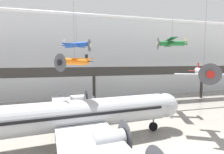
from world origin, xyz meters
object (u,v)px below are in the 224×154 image
(suspended_plane_silver_racer, at_px, (203,72))
(suspended_plane_green_biplane, at_px, (172,43))
(suspended_plane_orange_highwing, at_px, (74,61))
(suspended_plane_blue_trainer, at_px, (77,45))
(airliner_silver_main, at_px, (71,116))

(suspended_plane_silver_racer, relative_size, suspended_plane_green_biplane, 1.66)
(suspended_plane_orange_highwing, relative_size, suspended_plane_green_biplane, 1.43)
(suspended_plane_blue_trainer, distance_m, suspended_plane_orange_highwing, 9.73)
(suspended_plane_blue_trainer, bearing_deg, airliner_silver_main, -75.15)
(suspended_plane_silver_racer, height_order, suspended_plane_green_biplane, suspended_plane_green_biplane)
(airliner_silver_main, distance_m, suspended_plane_orange_highwing, 7.33)
(suspended_plane_blue_trainer, relative_size, suspended_plane_green_biplane, 1.02)
(suspended_plane_green_biplane, bearing_deg, suspended_plane_silver_racer, 102.91)
(airliner_silver_main, height_order, suspended_plane_orange_highwing, suspended_plane_orange_highwing)
(suspended_plane_orange_highwing, bearing_deg, suspended_plane_green_biplane, 158.06)
(airliner_silver_main, relative_size, suspended_plane_orange_highwing, 3.66)
(suspended_plane_blue_trainer, relative_size, suspended_plane_orange_highwing, 0.71)
(suspended_plane_silver_racer, bearing_deg, airliner_silver_main, -66.54)
(suspended_plane_silver_racer, bearing_deg, suspended_plane_blue_trainer, -101.62)
(suspended_plane_orange_highwing, distance_m, suspended_plane_silver_racer, 18.07)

